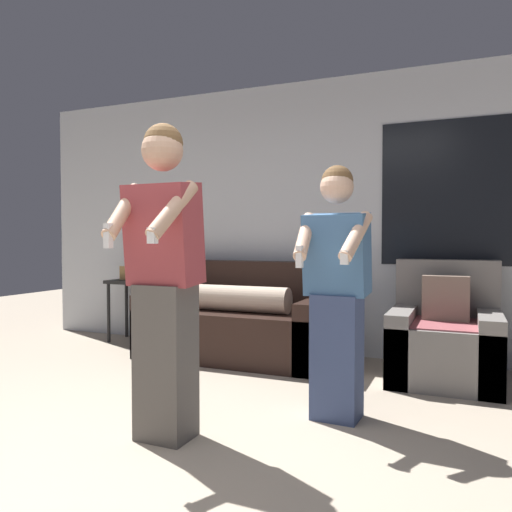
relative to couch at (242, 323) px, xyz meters
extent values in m
plane|color=tan|center=(0.56, -2.57, -0.33)|extent=(14.00, 14.00, 0.00)
cube|color=silver|center=(0.56, 0.48, 1.02)|extent=(6.47, 0.06, 2.70)
cube|color=black|center=(1.79, 0.45, 1.22)|extent=(1.10, 0.01, 1.30)
cube|color=black|center=(0.00, -0.04, -0.10)|extent=(1.89, 0.89, 0.46)
cube|color=black|center=(0.00, 0.29, 0.36)|extent=(1.89, 0.22, 0.45)
cube|color=black|center=(-0.80, -0.04, -0.03)|extent=(0.28, 0.89, 0.60)
cube|color=black|center=(0.80, -0.04, -0.03)|extent=(0.28, 0.89, 0.60)
cylinder|color=#CCB299|center=(0.00, -0.15, 0.26)|extent=(1.04, 0.24, 0.24)
cube|color=slate|center=(1.82, -0.10, -0.09)|extent=(0.83, 0.90, 0.47)
cube|color=slate|center=(1.82, 0.25, 0.38)|extent=(0.83, 0.20, 0.49)
cube|color=slate|center=(1.50, -0.10, -0.04)|extent=(0.18, 0.90, 0.57)
cube|color=slate|center=(2.15, -0.10, -0.04)|extent=(0.18, 0.90, 0.57)
cube|color=#994C51|center=(1.82, -0.14, 0.14)|extent=(0.71, 0.72, 0.01)
cube|color=#7A6656|center=(1.82, -0.03, 0.33)|extent=(0.36, 0.14, 0.36)
cube|color=black|center=(-1.41, 0.23, 0.34)|extent=(0.56, 0.39, 0.04)
cylinder|color=black|center=(-1.65, 0.07, -0.01)|extent=(0.04, 0.04, 0.64)
cylinder|color=black|center=(-1.17, 0.07, -0.01)|extent=(0.04, 0.04, 0.64)
cylinder|color=black|center=(-1.65, 0.38, -0.01)|extent=(0.04, 0.04, 0.64)
cylinder|color=black|center=(-1.17, 0.38, -0.01)|extent=(0.04, 0.04, 0.64)
cube|color=tan|center=(-1.55, 0.21, 0.42)|extent=(0.10, 0.02, 0.17)
cube|color=tan|center=(-1.41, 0.23, 0.41)|extent=(0.13, 0.02, 0.15)
cube|color=#56514C|center=(0.40, -1.94, 0.11)|extent=(0.30, 0.25, 0.88)
cube|color=#99383D|center=(0.40, -1.95, 0.83)|extent=(0.40, 0.28, 0.58)
sphere|color=tan|center=(0.40, -1.96, 1.30)|extent=(0.23, 0.23, 0.23)
sphere|color=brown|center=(0.40, -1.95, 1.34)|extent=(0.22, 0.22, 0.22)
cylinder|color=tan|center=(0.24, -2.10, 0.96)|extent=(0.13, 0.36, 0.33)
cube|color=white|center=(0.26, -2.25, 0.83)|extent=(0.04, 0.04, 0.13)
cylinder|color=tan|center=(0.56, -2.11, 0.96)|extent=(0.14, 0.36, 0.33)
cube|color=white|center=(0.53, -2.25, 0.83)|extent=(0.04, 0.04, 0.08)
cube|color=#384770|center=(1.22, -1.25, 0.07)|extent=(0.30, 0.26, 0.79)
cube|color=#3D6693|center=(1.22, -1.27, 0.71)|extent=(0.40, 0.29, 0.52)
sphere|color=#DBAD8E|center=(1.22, -1.27, 1.13)|extent=(0.21, 0.21, 0.21)
sphere|color=brown|center=(1.22, -1.26, 1.17)|extent=(0.20, 0.20, 0.20)
cylinder|color=#DBAD8E|center=(1.06, -1.41, 0.83)|extent=(0.12, 0.36, 0.30)
cube|color=white|center=(1.07, -1.56, 0.71)|extent=(0.04, 0.04, 0.13)
cylinder|color=#DBAD8E|center=(1.37, -1.42, 0.83)|extent=(0.15, 0.36, 0.30)
cube|color=white|center=(1.34, -1.57, 0.71)|extent=(0.05, 0.04, 0.08)
camera|label=1|loc=(1.96, -4.33, 0.81)|focal=35.00mm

